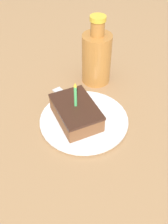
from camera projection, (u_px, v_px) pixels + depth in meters
ground_plane at (73, 123)px, 0.69m from camera, size 2.40×2.40×0.04m
plate at (84, 120)px, 0.66m from camera, size 0.22×0.22×0.01m
cake_slice at (76, 112)px, 0.64m from camera, size 0.09×0.14×0.11m
fork at (72, 104)px, 0.69m from camera, size 0.06×0.19×0.00m
bottle at (97, 57)px, 0.74m from camera, size 0.08×0.08×0.20m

